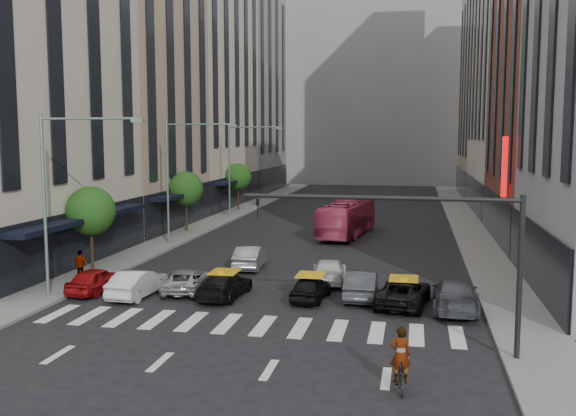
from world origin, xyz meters
The scene contains 33 objects.
ground centered at (0.00, 0.00, 0.00)m, with size 160.00×160.00×0.00m, color black.
sidewalk_left centered at (-11.50, 30.00, 0.07)m, with size 3.00×96.00×0.15m, color slate.
sidewalk_right centered at (11.50, 30.00, 0.07)m, with size 3.00×96.00×0.15m, color slate.
building_left_a centered at (-17.00, 11.00, 14.00)m, with size 8.00×18.00×28.00m, color beige.
building_left_b centered at (-17.00, 28.00, 12.00)m, with size 8.00×16.00×24.00m, color tan.
building_left_c centered at (-17.00, 46.00, 18.00)m, with size 8.00×20.00×36.00m, color beige.
building_left_d centered at (-17.00, 65.00, 15.00)m, with size 8.00×18.00×30.00m, color gray.
building_right_b centered at (17.00, 27.00, 13.00)m, with size 8.00×18.00×26.00m, color brown.
building_right_c centered at (17.00, 46.00, 20.00)m, with size 8.00×20.00×40.00m, color beige.
building_right_d centered at (17.00, 65.00, 14.00)m, with size 8.00×18.00×28.00m, color tan.
building_far centered at (0.00, 85.00, 18.00)m, with size 30.00×10.00×36.00m, color gray.
tree_near centered at (-11.80, 10.00, 3.65)m, with size 2.88×2.88×4.95m.
tree_mid centered at (-11.80, 26.00, 3.65)m, with size 2.88×2.88×4.95m.
tree_far centered at (-11.80, 42.00, 3.65)m, with size 2.88×2.88×4.95m.
streetlamp_near centered at (-10.04, 4.00, 5.90)m, with size 5.38×0.25×9.00m.
streetlamp_mid centered at (-10.04, 20.00, 5.90)m, with size 5.38×0.25×9.00m.
streetlamp_far centered at (-10.04, 36.00, 5.90)m, with size 5.38×0.25×9.00m.
traffic_signal centered at (7.69, -1.00, 4.47)m, with size 10.10×0.20×6.00m.
liberty_sign centered at (12.60, 20.00, 6.00)m, with size 0.30×0.70×4.00m.
car_red centered at (-9.20, 5.46, 0.66)m, with size 1.55×3.86×1.32m, color #9B0E10.
car_white_front centered at (-6.75, 5.12, 0.69)m, with size 1.46×4.17×1.38m, color silver.
car_silver centered at (-4.70, 6.60, 0.59)m, with size 1.96×4.26×1.18m, color #AFAFB5.
taxi_left centered at (-2.40, 5.82, 0.64)m, with size 1.79×4.41×1.28m, color black.
taxi_center centered at (1.90, 6.12, 0.62)m, with size 1.47×3.65×1.24m, color black.
car_grey_mid centered at (4.30, 6.95, 0.72)m, with size 1.51×4.34×1.43m, color #36393D.
taxi_right centered at (6.39, 5.93, 0.65)m, with size 2.16×4.68×1.30m, color black.
car_grey_curb centered at (8.74, 5.57, 0.73)m, with size 2.04×5.03×1.46m, color #45484D.
car_row2_left centered at (-2.92, 12.91, 0.71)m, with size 1.49×4.29×1.41m, color #949499.
car_row2_right centered at (2.28, 10.10, 0.64)m, with size 1.79×4.41×1.28m, color white.
bus centered at (1.52, 26.78, 1.45)m, with size 2.44×10.41×2.90m, color #C4395E.
motorcycle centered at (6.47, -4.40, 0.45)m, with size 0.60×1.73×0.91m, color black.
rider centered at (6.47, -4.40, 1.82)m, with size 0.66×0.44×1.82m, color gray.
pedestrian_far centered at (-11.12, 7.42, 0.98)m, with size 0.97×0.40×1.65m, color gray.
Camera 1 is at (6.78, -24.31, 8.05)m, focal length 40.00 mm.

